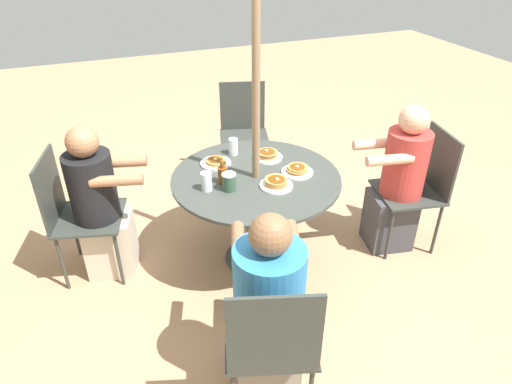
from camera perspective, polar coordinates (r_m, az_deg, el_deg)
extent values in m
plane|color=tan|center=(3.48, 0.00, -8.15)|extent=(12.00, 12.00, 0.00)
cylinder|color=#383D38|center=(3.47, 0.00, -8.05)|extent=(0.46, 0.46, 0.01)
cylinder|color=#383D38|center=(3.27, 0.00, -3.56)|extent=(0.12, 0.12, 0.68)
cylinder|color=#383D38|center=(3.08, 0.00, 1.79)|extent=(1.15, 1.15, 0.02)
cylinder|color=#846B4C|center=(2.94, 0.00, 7.18)|extent=(0.05, 0.05, 2.02)
cylinder|color=#333833|center=(4.16, 1.32, 2.80)|extent=(0.02, 0.02, 0.44)
cylinder|color=#333833|center=(4.14, -3.81, 2.56)|extent=(0.02, 0.02, 0.44)
cylinder|color=#333833|center=(4.49, 0.77, 5.09)|extent=(0.02, 0.02, 0.44)
cylinder|color=#333833|center=(4.46, -3.99, 4.87)|extent=(0.02, 0.02, 0.44)
cube|color=#333833|center=(4.20, -1.47, 6.66)|extent=(0.54, 0.54, 0.02)
cube|color=#333833|center=(4.30, -1.72, 10.71)|extent=(0.13, 0.40, 0.46)
cylinder|color=#333833|center=(3.54, -15.93, -4.25)|extent=(0.02, 0.02, 0.44)
cylinder|color=#333833|center=(3.25, -16.77, -8.08)|extent=(0.02, 0.02, 0.44)
cylinder|color=#333833|center=(3.63, -21.72, -4.49)|extent=(0.02, 0.02, 0.44)
cylinder|color=#333833|center=(3.35, -23.07, -8.21)|extent=(0.02, 0.02, 0.44)
cube|color=#333833|center=(3.31, -20.08, -3.02)|extent=(0.54, 0.54, 0.02)
cube|color=#333833|center=(3.25, -24.42, 0.29)|extent=(0.41, 0.12, 0.46)
cube|color=beige|center=(3.41, -17.65, -6.13)|extent=(0.36, 0.39, 0.44)
cylinder|color=black|center=(3.17, -19.79, 0.48)|extent=(0.31, 0.31, 0.48)
sphere|color=#A3704C|center=(3.02, -20.92, 5.88)|extent=(0.20, 0.20, 0.20)
cylinder|color=#A3704C|center=(3.18, -16.39, 3.60)|extent=(0.15, 0.33, 0.07)
cylinder|color=#A3704C|center=(2.97, -17.02, 1.36)|extent=(0.15, 0.33, 0.07)
cylinder|color=#333833|center=(2.64, -2.97, -17.89)|extent=(0.02, 0.02, 0.44)
cylinder|color=#333833|center=(2.66, 5.45, -17.48)|extent=(0.02, 0.02, 0.44)
cube|color=#333833|center=(2.35, 1.70, -17.51)|extent=(0.55, 0.55, 0.02)
cube|color=#333833|center=(2.03, 2.32, -17.58)|extent=(0.14, 0.40, 0.46)
cube|color=gray|center=(2.60, 1.40, -18.97)|extent=(0.45, 0.42, 0.44)
cylinder|color=teal|center=(2.22, 1.66, -12.31)|extent=(0.35, 0.35, 0.49)
sphere|color=brown|center=(2.00, 1.81, -5.37)|extent=(0.20, 0.20, 0.20)
cylinder|color=brown|center=(2.29, -2.22, -6.78)|extent=(0.34, 0.17, 0.07)
cylinder|color=brown|center=(2.30, 4.76, -6.51)|extent=(0.34, 0.17, 0.07)
cylinder|color=#333833|center=(3.47, 16.34, -5.16)|extent=(0.02, 0.02, 0.44)
cylinder|color=#333833|center=(3.74, 14.03, -1.84)|extent=(0.02, 0.02, 0.44)
cylinder|color=#333833|center=(3.64, 21.65, -4.38)|extent=(0.02, 0.02, 0.44)
cylinder|color=#333833|center=(3.90, 19.06, -1.26)|extent=(0.02, 0.02, 0.44)
cube|color=#333833|center=(3.56, 18.38, -0.04)|extent=(0.51, 0.51, 0.02)
cube|color=#333833|center=(3.55, 22.02, 3.55)|extent=(0.41, 0.10, 0.46)
cube|color=#3D3D42|center=(3.64, 16.29, -3.29)|extent=(0.35, 0.37, 0.44)
cylinder|color=#B73833|center=(3.42, 18.15, 3.29)|extent=(0.31, 0.31, 0.50)
sphere|color=#DBA884|center=(3.28, 19.14, 8.53)|extent=(0.20, 0.20, 0.20)
cylinder|color=#DBA884|center=(3.18, 16.38, 3.89)|extent=(0.13, 0.33, 0.07)
cylinder|color=#DBA884|center=(3.38, 14.67, 5.84)|extent=(0.13, 0.33, 0.07)
cylinder|color=white|center=(2.96, 2.56, 0.81)|extent=(0.22, 0.22, 0.01)
cylinder|color=#AD7A3D|center=(2.96, 2.52, 1.07)|extent=(0.14, 0.14, 0.01)
cylinder|color=#AD7A3D|center=(2.95, 2.57, 1.25)|extent=(0.14, 0.14, 0.01)
cylinder|color=#AD7A3D|center=(2.95, 2.55, 1.53)|extent=(0.15, 0.15, 0.01)
ellipsoid|color=brown|center=(2.94, 2.58, 1.61)|extent=(0.12, 0.11, 0.00)
cube|color=#F4E084|center=(2.93, 2.66, 1.64)|extent=(0.02, 0.02, 0.01)
cylinder|color=white|center=(3.31, 1.43, 4.37)|extent=(0.22, 0.22, 0.01)
cylinder|color=#AD7A3D|center=(3.31, 1.40, 4.57)|extent=(0.15, 0.15, 0.01)
cylinder|color=#AD7A3D|center=(3.30, 1.39, 4.67)|extent=(0.14, 0.14, 0.01)
cylinder|color=#AD7A3D|center=(3.30, 1.33, 4.86)|extent=(0.14, 0.14, 0.01)
cylinder|color=#AD7A3D|center=(3.29, 1.45, 4.97)|extent=(0.15, 0.15, 0.01)
ellipsoid|color=brown|center=(3.29, 1.44, 5.10)|extent=(0.11, 0.11, 0.00)
cube|color=#F4E084|center=(3.29, 1.30, 5.23)|extent=(0.03, 0.03, 0.01)
cylinder|color=white|center=(3.13, 5.17, 2.49)|extent=(0.22, 0.22, 0.01)
cylinder|color=#AD7A3D|center=(3.12, 5.21, 2.74)|extent=(0.13, 0.13, 0.01)
cylinder|color=#AD7A3D|center=(3.11, 5.11, 2.84)|extent=(0.14, 0.14, 0.01)
cylinder|color=#AD7A3D|center=(3.11, 5.26, 3.08)|extent=(0.14, 0.14, 0.01)
ellipsoid|color=brown|center=(3.11, 5.20, 3.17)|extent=(0.11, 0.10, 0.00)
cube|color=#F4E084|center=(3.10, 5.17, 3.21)|extent=(0.02, 0.02, 0.01)
cylinder|color=white|center=(3.24, -5.06, 3.60)|extent=(0.22, 0.22, 0.01)
cylinder|color=#AD7A3D|center=(3.23, -4.95, 3.77)|extent=(0.14, 0.14, 0.01)
cylinder|color=#AD7A3D|center=(3.22, -4.98, 3.94)|extent=(0.14, 0.14, 0.01)
ellipsoid|color=brown|center=(3.22, -5.09, 4.08)|extent=(0.11, 0.10, 0.00)
cube|color=#F4E084|center=(3.21, -5.10, 4.11)|extent=(0.03, 0.03, 0.01)
cylinder|color=brown|center=(2.98, -4.19, 2.10)|extent=(0.06, 0.06, 0.11)
cylinder|color=brown|center=(2.94, -4.25, 3.46)|extent=(0.03, 0.03, 0.05)
torus|color=brown|center=(3.00, -4.37, 2.62)|extent=(0.05, 0.01, 0.05)
cylinder|color=#33513D|center=(2.90, -3.38, 1.21)|extent=(0.09, 0.09, 0.11)
cylinder|color=white|center=(2.88, -3.41, 2.21)|extent=(0.09, 0.09, 0.01)
cylinder|color=silver|center=(2.91, -6.21, 1.31)|extent=(0.07, 0.07, 0.12)
cylinder|color=silver|center=(3.34, -2.85, 5.69)|extent=(0.07, 0.07, 0.12)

